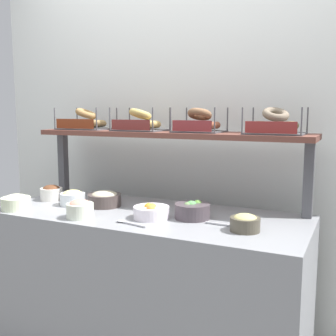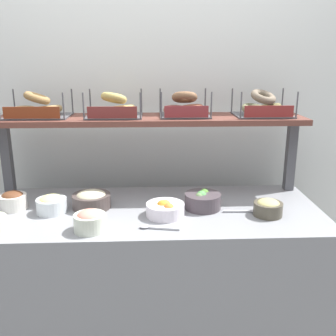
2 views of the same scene
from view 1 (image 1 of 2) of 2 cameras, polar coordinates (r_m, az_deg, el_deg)
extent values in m
cube|color=silver|center=(2.69, 2.70, 3.65)|extent=(2.91, 0.06, 2.40)
cube|color=gray|center=(2.40, -2.69, -16.13)|extent=(1.71, 0.70, 0.85)
cube|color=#4C4C51|center=(2.88, -14.29, 0.69)|extent=(0.05, 0.05, 0.40)
cube|color=#4C4C51|center=(2.24, 18.88, -1.55)|extent=(0.05, 0.05, 0.40)
cube|color=brown|center=(2.43, 0.17, 4.71)|extent=(1.67, 0.32, 0.03)
cylinder|color=#4D4739|center=(1.96, 10.61, -7.66)|extent=(0.14, 0.14, 0.06)
ellipsoid|color=#C6BC72|center=(1.95, 10.63, -6.88)|extent=(0.11, 0.11, 0.05)
cylinder|color=#E0ECC2|center=(2.48, -20.29, -4.61)|extent=(0.16, 0.16, 0.07)
ellipsoid|color=beige|center=(2.47, -20.33, -3.95)|extent=(0.13, 0.13, 0.05)
cylinder|color=white|center=(2.50, -13.05, -4.19)|extent=(0.15, 0.15, 0.07)
ellipsoid|color=#F3EC91|center=(2.49, -13.07, -3.53)|extent=(0.11, 0.11, 0.05)
cylinder|color=silver|center=(2.20, -12.08, -5.78)|extent=(0.14, 0.14, 0.08)
ellipsoid|color=#F9927D|center=(2.19, -12.11, -4.96)|extent=(0.11, 0.11, 0.05)
cylinder|color=white|center=(2.15, -2.31, -6.15)|extent=(0.19, 0.19, 0.06)
sphere|color=orange|center=(2.10, -2.40, -5.84)|extent=(0.05, 0.05, 0.05)
sphere|color=orange|center=(2.15, -2.67, -5.55)|extent=(0.05, 0.05, 0.05)
sphere|color=#E4933E|center=(2.15, -2.20, -5.55)|extent=(0.05, 0.05, 0.05)
cylinder|color=#493F45|center=(2.15, 3.44, -5.94)|extent=(0.18, 0.18, 0.08)
sphere|color=#679640|center=(2.14, 3.44, -5.24)|extent=(0.04, 0.04, 0.04)
sphere|color=#5AAA57|center=(2.14, 3.21, -5.25)|extent=(0.05, 0.05, 0.05)
sphere|color=#5C953B|center=(2.17, 4.13, -5.06)|extent=(0.05, 0.05, 0.05)
sphere|color=#4F925A|center=(2.15, 3.47, -5.15)|extent=(0.04, 0.04, 0.04)
sphere|color=#6B8D56|center=(2.13, 2.71, -5.29)|extent=(0.04, 0.04, 0.04)
cylinder|color=#493D3A|center=(2.43, -8.78, -4.42)|extent=(0.19, 0.19, 0.07)
ellipsoid|color=#C0B898|center=(2.43, -8.79, -3.73)|extent=(0.15, 0.15, 0.05)
cylinder|color=white|center=(2.67, -15.83, -3.48)|extent=(0.14, 0.14, 0.07)
ellipsoid|color=brown|center=(2.66, -15.86, -2.81)|extent=(0.11, 0.11, 0.05)
cube|color=#B7B7BC|center=(2.04, 7.05, -7.68)|extent=(0.14, 0.02, 0.01)
ellipsoid|color=#B7B7BC|center=(2.01, 9.47, -7.91)|extent=(0.04, 0.03, 0.01)
cube|color=#B7B7BC|center=(2.02, -4.66, -7.77)|extent=(0.14, 0.04, 0.01)
ellipsoid|color=#B7B7BC|center=(2.08, -6.54, -7.29)|extent=(0.04, 0.03, 0.01)
cube|color=#4C4C51|center=(2.75, -11.22, 5.35)|extent=(0.33, 0.24, 0.01)
cylinder|color=#4C4C51|center=(2.76, -15.40, 6.60)|extent=(0.01, 0.01, 0.14)
cylinder|color=#4C4C51|center=(2.56, -9.87, 6.67)|extent=(0.01, 0.01, 0.14)
cylinder|color=#4C4C51|center=(2.94, -12.47, 6.77)|extent=(0.01, 0.01, 0.14)
cylinder|color=#4C4C51|center=(2.75, -7.10, 6.82)|extent=(0.01, 0.01, 0.14)
cube|color=maroon|center=(2.66, -12.78, 5.99)|extent=(0.28, 0.01, 0.06)
torus|color=#947F58|center=(2.76, -12.59, 5.97)|extent=(0.20, 0.20, 0.05)
torus|color=#977A4C|center=(2.75, -9.95, 6.07)|extent=(0.20, 0.20, 0.06)
torus|color=#997444|center=(2.75, -11.28, 7.38)|extent=(0.17, 0.17, 0.08)
cube|color=#4C4C51|center=(2.52, -3.83, 5.25)|extent=(0.30, 0.24, 0.01)
cylinder|color=#4C4C51|center=(2.50, -8.05, 6.68)|extent=(0.01, 0.01, 0.14)
cylinder|color=#4C4C51|center=(2.35, -2.13, 6.67)|extent=(0.01, 0.01, 0.14)
cylinder|color=#4C4C51|center=(2.69, -5.35, 6.82)|extent=(0.01, 0.01, 0.14)
cylinder|color=#4C4C51|center=(2.56, 0.26, 6.79)|extent=(0.01, 0.01, 0.14)
cube|color=maroon|center=(2.42, -5.23, 5.97)|extent=(0.25, 0.01, 0.06)
torus|color=tan|center=(2.52, -5.21, 5.91)|extent=(0.20, 0.20, 0.05)
torus|color=tan|center=(2.53, -2.55, 6.01)|extent=(0.20, 0.20, 0.06)
torus|color=tan|center=(2.52, -3.85, 7.44)|extent=(0.20, 0.20, 0.08)
cube|color=#4C4C51|center=(2.37, 4.38, 5.06)|extent=(0.27, 0.24, 0.01)
cylinder|color=#4C4C51|center=(2.31, 0.36, 6.65)|extent=(0.01, 0.01, 0.14)
cylinder|color=#4C4C51|center=(2.22, 6.46, 6.53)|extent=(0.01, 0.01, 0.14)
cylinder|color=#4C4C51|center=(2.52, 2.58, 6.76)|extent=(0.01, 0.01, 0.14)
cylinder|color=#4C4C51|center=(2.44, 8.23, 6.64)|extent=(0.01, 0.01, 0.14)
cube|color=maroon|center=(2.26, 3.29, 5.84)|extent=(0.23, 0.01, 0.06)
torus|color=brown|center=(2.36, 3.05, 5.81)|extent=(0.20, 0.20, 0.05)
torus|color=brown|center=(2.39, 5.60, 5.83)|extent=(0.18, 0.18, 0.06)
torus|color=brown|center=(2.37, 4.40, 7.42)|extent=(0.15, 0.16, 0.08)
cube|color=#4C4C51|center=(2.24, 14.59, 4.66)|extent=(0.30, 0.24, 0.01)
cylinder|color=#4C4C51|center=(2.16, 10.23, 6.42)|extent=(0.01, 0.01, 0.14)
cylinder|color=#4C4C51|center=(2.10, 18.00, 6.11)|extent=(0.01, 0.01, 0.14)
cylinder|color=#4C4C51|center=(2.38, 11.69, 6.52)|extent=(0.01, 0.01, 0.14)
cylinder|color=#4C4C51|center=(2.33, 18.73, 6.23)|extent=(0.01, 0.01, 0.14)
cube|color=maroon|center=(2.12, 14.01, 5.47)|extent=(0.26, 0.01, 0.06)
torus|color=#70714D|center=(2.22, 13.13, 5.60)|extent=(0.20, 0.20, 0.06)
torus|color=olive|center=(2.27, 15.92, 5.55)|extent=(0.20, 0.20, 0.06)
torus|color=#766754|center=(2.24, 14.68, 7.20)|extent=(0.20, 0.20, 0.09)
camera|label=2|loc=(1.06, -60.41, 14.15)|focal=41.29mm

